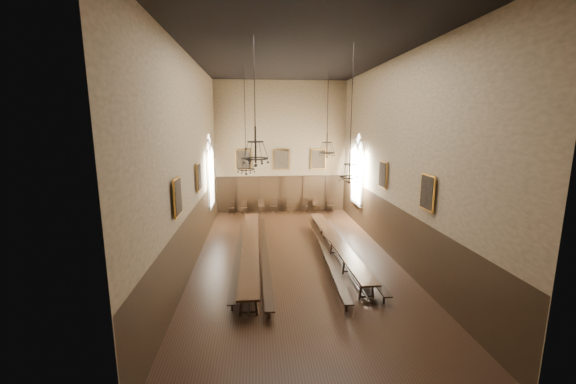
{
  "coord_description": "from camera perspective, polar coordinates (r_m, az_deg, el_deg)",
  "views": [
    {
      "loc": [
        -1.7,
        -15.4,
        6.11
      ],
      "look_at": [
        -0.19,
        1.5,
        2.83
      ],
      "focal_mm": 22.0,
      "sensor_mm": 36.0,
      "label": 1
    }
  ],
  "objects": [
    {
      "name": "floor",
      "position": [
        16.66,
        1.13,
        -10.61
      ],
      "size": [
        9.0,
        18.0,
        0.02
      ],
      "primitive_type": "cube",
      "color": "black",
      "rests_on": "ground"
    },
    {
      "name": "ceiling",
      "position": [
        15.76,
        1.27,
        21.54
      ],
      "size": [
        9.0,
        18.0,
        0.02
      ],
      "primitive_type": "cube",
      "color": "black",
      "rests_on": "ground"
    },
    {
      "name": "wall_back",
      "position": [
        24.52,
        -1.13,
        7.17
      ],
      "size": [
        9.0,
        0.02,
        9.0
      ],
      "primitive_type": "cube",
      "color": "#8A6F54",
      "rests_on": "ground"
    },
    {
      "name": "wall_front",
      "position": [
        6.81,
        9.54,
        -2.89
      ],
      "size": [
        9.0,
        0.02,
        9.0
      ],
      "primitive_type": "cube",
      "color": "#8A6F54",
      "rests_on": "ground"
    },
    {
      "name": "wall_left",
      "position": [
        15.74,
        -15.41,
        4.68
      ],
      "size": [
        0.02,
        18.0,
        9.0
      ],
      "primitive_type": "cube",
      "color": "#8A6F54",
      "rests_on": "ground"
    },
    {
      "name": "wall_right",
      "position": [
        16.69,
        16.84,
        4.94
      ],
      "size": [
        0.02,
        18.0,
        9.0
      ],
      "primitive_type": "cube",
      "color": "#8A6F54",
      "rests_on": "ground"
    },
    {
      "name": "wainscot_panelling",
      "position": [
        16.24,
        1.15,
        -6.48
      ],
      "size": [
        9.0,
        18.0,
        2.5
      ],
      "primitive_type": null,
      "color": "black",
      "rests_on": "floor"
    },
    {
      "name": "table_left",
      "position": [
        16.3,
        -6.1,
        -9.59
      ],
      "size": [
        0.76,
        10.53,
        0.82
      ],
      "rotation": [
        0.0,
        0.0,
        0.0
      ],
      "color": "black",
      "rests_on": "floor"
    },
    {
      "name": "table_right",
      "position": [
        17.04,
        7.72,
        -8.82
      ],
      "size": [
        0.94,
        9.75,
        0.76
      ],
      "rotation": [
        0.0,
        0.0,
        0.03
      ],
      "color": "black",
      "rests_on": "floor"
    },
    {
      "name": "bench_left_outer",
      "position": [
        16.26,
        -7.98,
        -10.23
      ],
      "size": [
        0.31,
        9.27,
        0.42
      ],
      "rotation": [
        0.0,
        0.0,
        -0.0
      ],
      "color": "black",
      "rests_on": "floor"
    },
    {
      "name": "bench_left_inner",
      "position": [
        16.3,
        -3.86,
        -9.94
      ],
      "size": [
        0.43,
        10.73,
        0.48
      ],
      "rotation": [
        0.0,
        0.0,
        0.01
      ],
      "color": "black",
      "rests_on": "floor"
    },
    {
      "name": "bench_right_inner",
      "position": [
        16.63,
        5.91,
        -9.58
      ],
      "size": [
        0.71,
        10.38,
        0.47
      ],
      "rotation": [
        0.0,
        0.0,
        -0.04
      ],
      "color": "black",
      "rests_on": "floor"
    },
    {
      "name": "bench_right_outer",
      "position": [
        17.09,
        9.94,
        -9.16
      ],
      "size": [
        0.3,
        9.91,
        0.45
      ],
      "rotation": [
        0.0,
        0.0,
        0.0
      ],
      "color": "black",
      "rests_on": "floor"
    },
    {
      "name": "chair_0",
      "position": [
        24.65,
        -9.1,
        -2.93
      ],
      "size": [
        0.38,
        0.38,
        0.86
      ],
      "rotation": [
        0.0,
        0.0,
        -0.01
      ],
      "color": "black",
      "rests_on": "floor"
    },
    {
      "name": "chair_1",
      "position": [
        24.61,
        -7.03,
        -2.88
      ],
      "size": [
        0.47,
        0.47,
        0.89
      ],
      "rotation": [
        0.0,
        0.0,
        0.23
      ],
      "color": "black",
      "rests_on": "floor"
    },
    {
      "name": "chair_2",
      "position": [
        24.62,
        -4.25,
        -2.76
      ],
      "size": [
        0.54,
        0.54,
        0.97
      ],
      "rotation": [
        0.0,
        0.0,
        0.31
      ],
      "color": "black",
      "rests_on": "floor"
    },
    {
      "name": "chair_3",
      "position": [
        24.74,
        -2.39,
        -2.69
      ],
      "size": [
        0.53,
        0.53,
        0.95
      ],
      "rotation": [
        0.0,
        0.0,
        -0.33
      ],
      "color": "black",
      "rests_on": "floor"
    },
    {
      "name": "chair_4",
      "position": [
        24.74,
        0.37,
        -2.67
      ],
      "size": [
        0.47,
        0.47,
        0.95
      ],
      "rotation": [
        0.0,
        0.0,
        0.12
      ],
      "color": "black",
      "rests_on": "floor"
    },
    {
      "name": "chair_5",
      "position": [
        24.87,
        2.66,
        -2.61
      ],
      "size": [
        0.54,
        0.54,
        0.95
      ],
      "rotation": [
        0.0,
        0.0,
        -0.33
      ],
      "color": "black",
      "rests_on": "floor"
    },
    {
      "name": "chair_6",
      "position": [
        24.98,
        4.6,
        -2.55
      ],
      "size": [
        0.56,
        0.56,
        0.99
      ],
      "rotation": [
        0.0,
        0.0,
        0.33
      ],
      "color": "black",
      "rests_on": "floor"
    },
    {
      "name": "chair_7",
      "position": [
        25.17,
        6.86,
        -2.52
      ],
      "size": [
        0.48,
        0.48,
        0.94
      ],
      "rotation": [
        0.0,
        0.0,
        -0.16
      ],
      "color": "black",
      "rests_on": "floor"
    },
    {
      "name": "chandelier_back_left",
      "position": [
        18.52,
        -6.81,
        4.69
      ],
      "size": [
        0.9,
        0.9,
        5.38
      ],
      "color": "black",
      "rests_on": "ceiling"
    },
    {
      "name": "chandelier_back_right",
      "position": [
        17.86,
        6.31,
        7.32
      ],
      "size": [
        0.8,
        0.8,
        4.45
      ],
      "color": "black",
      "rests_on": "ceiling"
    },
    {
      "name": "chandelier_front_left",
      "position": [
        12.5,
        -5.26,
        6.65
      ],
      "size": [
        0.91,
        0.91,
        4.25
      ],
      "color": "black",
      "rests_on": "ceiling"
    },
    {
      "name": "chandelier_front_right",
      "position": [
        13.73,
        9.93,
        3.98
      ],
      "size": [
        0.76,
        0.76,
        5.03
      ],
      "color": "black",
      "rests_on": "ceiling"
    },
    {
      "name": "portrait_back_0",
      "position": [
        24.42,
        -7.22,
        5.19
      ],
      "size": [
        1.1,
        0.12,
        1.4
      ],
      "color": "gold",
      "rests_on": "wall_back"
    },
    {
      "name": "portrait_back_1",
      "position": [
        24.46,
        -1.1,
        5.28
      ],
      "size": [
        1.1,
        0.12,
        1.4
      ],
      "color": "gold",
      "rests_on": "wall_back"
    },
    {
      "name": "portrait_back_2",
      "position": [
        24.78,
        4.93,
        5.32
      ],
      "size": [
        1.1,
        0.12,
        1.4
      ],
      "color": "gold",
      "rests_on": "wall_back"
    },
    {
      "name": "portrait_left_0",
      "position": [
        16.79,
        -14.24,
        2.35
      ],
      "size": [
        0.12,
        1.0,
        1.3
      ],
      "color": "gold",
      "rests_on": "wall_left"
    },
    {
      "name": "portrait_left_1",
      "position": [
        12.43,
        -17.44,
        -0.75
      ],
      "size": [
        0.12,
        1.0,
        1.3
      ],
      "color": "gold",
      "rests_on": "wall_left"
    },
    {
      "name": "portrait_right_0",
      "position": [
        17.66,
        15.11,
        2.72
      ],
      "size": [
        0.12,
        1.0,
        1.3
      ],
      "color": "gold",
      "rests_on": "wall_right"
    },
    {
      "name": "portrait_right_1",
      "position": [
        13.58,
        21.59,
        -0.06
      ],
      "size": [
        0.12,
        1.0,
        1.3
      ],
      "color": "gold",
      "rests_on": "wall_right"
    },
    {
      "name": "window_right",
      "position": [
        21.95,
        11.18,
        3.64
      ],
      "size": [
        0.2,
        2.2,
        4.6
      ],
      "primitive_type": null,
      "color": "white",
      "rests_on": "wall_right"
    },
    {
      "name": "window_left",
      "position": [
        21.25,
        -12.46,
        3.36
      ],
      "size": [
        0.2,
        2.2,
        4.6
      ],
      "primitive_type": null,
      "color": "white",
      "rests_on": "wall_left"
    }
  ]
}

